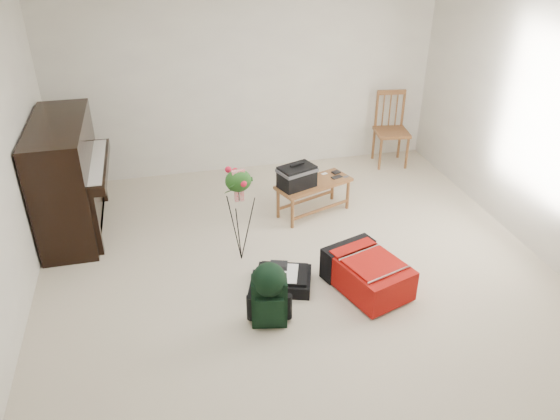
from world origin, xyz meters
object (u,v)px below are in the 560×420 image
object	(u,v)px
dining_chair	(391,130)
black_duffel	(283,279)
bench	(301,177)
flower_stand	(240,216)
piano	(69,180)
green_backpack	(269,292)
red_suitcase	(365,270)

from	to	relation	value
dining_chair	black_duffel	xyz separation A→B (m)	(-2.11, -2.42, -0.41)
bench	dining_chair	world-z (taller)	dining_chair
black_duffel	flower_stand	xyz separation A→B (m)	(-0.31, 0.55, 0.43)
bench	dining_chair	distance (m)	1.94
flower_stand	black_duffel	bearing A→B (deg)	-69.38
piano	dining_chair	bearing A→B (deg)	11.52
piano	green_backpack	world-z (taller)	piano
piano	dining_chair	world-z (taller)	piano
red_suitcase	flower_stand	world-z (taller)	flower_stand
red_suitcase	black_duffel	bearing A→B (deg)	148.63
piano	bench	xyz separation A→B (m)	(2.52, -0.28, -0.11)
black_duffel	bench	bearing A→B (deg)	86.75
bench	red_suitcase	size ratio (longest dim) A/B	1.04
bench	green_backpack	distance (m)	1.94
green_backpack	flower_stand	size ratio (longest dim) A/B	0.58
dining_chair	red_suitcase	xyz separation A→B (m)	(-1.35, -2.59, -0.31)
black_duffel	flower_stand	distance (m)	0.76
bench	red_suitcase	distance (m)	1.53
piano	bench	size ratio (longest dim) A/B	1.56
bench	dining_chair	xyz separation A→B (m)	(1.59, 1.12, 0.00)
piano	black_duffel	world-z (taller)	piano
dining_chair	black_duffel	world-z (taller)	dining_chair
piano	bench	distance (m)	2.53
flower_stand	piano	bearing A→B (deg)	139.45
green_backpack	bench	bearing A→B (deg)	78.14
green_backpack	flower_stand	world-z (taller)	flower_stand
red_suitcase	green_backpack	world-z (taller)	green_backpack
bench	green_backpack	world-z (taller)	bench
green_backpack	flower_stand	distance (m)	1.04
piano	flower_stand	world-z (taller)	piano
piano	green_backpack	size ratio (longest dim) A/B	2.49
piano	red_suitcase	xyz separation A→B (m)	(2.75, -1.76, -0.42)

